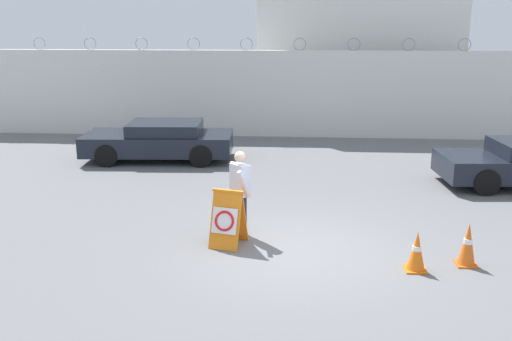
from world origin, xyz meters
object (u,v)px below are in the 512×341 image
(security_guard, at_px, (240,188))
(traffic_cone_mid, at_px, (417,251))
(parked_car_front_coupe, at_px, (160,140))
(traffic_cone_far, at_px, (468,244))
(barricade_sign, at_px, (228,218))

(security_guard, height_order, traffic_cone_mid, security_guard)
(security_guard, height_order, parked_car_front_coupe, security_guard)
(traffic_cone_far, xyz_separation_m, parked_car_front_coupe, (-7.36, 7.47, 0.23))
(security_guard, distance_m, parked_car_front_coupe, 6.97)
(parked_car_front_coupe, bearing_deg, barricade_sign, 110.10)
(security_guard, height_order, traffic_cone_far, security_guard)
(traffic_cone_far, bearing_deg, parked_car_front_coupe, 134.55)
(traffic_cone_mid, bearing_deg, barricade_sign, 165.12)
(barricade_sign, height_order, traffic_cone_mid, barricade_sign)
(parked_car_front_coupe, bearing_deg, security_guard, 113.57)
(barricade_sign, xyz_separation_m, traffic_cone_far, (4.39, -0.62, -0.16))
(traffic_cone_far, bearing_deg, barricade_sign, 172.02)
(traffic_cone_mid, distance_m, parked_car_front_coupe, 10.07)
(security_guard, distance_m, traffic_cone_far, 4.43)
(security_guard, distance_m, traffic_cone_mid, 3.66)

